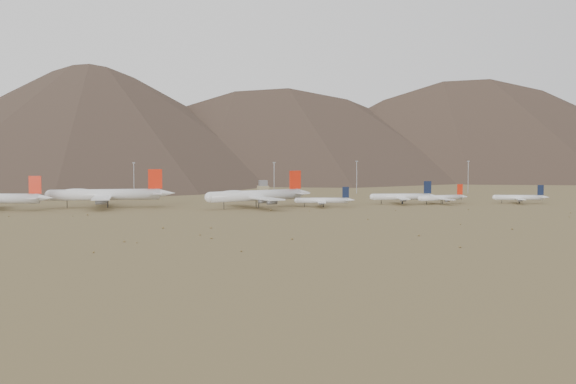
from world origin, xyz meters
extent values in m
plane|color=olive|center=(0.00, 0.00, 0.00)|extent=(3000.00, 3000.00, 0.00)
cone|color=white|center=(-116.01, 25.93, 7.45)|extent=(11.27, 7.45, 5.36)
cube|color=white|center=(-120.51, 26.92, 7.60)|extent=(9.35, 20.70, 0.36)
cube|color=red|center=(-121.63, 27.16, 15.26)|extent=(7.43, 2.12, 10.56)
cylinder|color=slate|center=(-144.34, 52.67, 4.64)|extent=(6.20, 3.85, 2.68)
cylinder|color=white|center=(-81.31, 39.68, 8.06)|extent=(66.34, 8.04, 6.84)
sphere|color=white|center=(-114.42, 40.28, 8.06)|extent=(6.71, 6.71, 6.71)
cone|color=white|center=(-44.23, 39.01, 8.57)|extent=(12.03, 6.37, 6.16)
cube|color=white|center=(-82.63, 39.70, 7.03)|extent=(11.69, 60.89, 0.86)
cube|color=white|center=(-49.53, 39.11, 8.74)|extent=(6.37, 23.17, 0.41)
cube|color=red|center=(-50.85, 39.13, 17.55)|extent=(8.62, 0.77, 12.14)
cylinder|color=black|center=(-104.48, 40.10, 2.32)|extent=(0.44, 0.44, 4.64)
cylinder|color=black|center=(-79.95, 41.37, 2.32)|extent=(0.55, 0.55, 4.64)
cylinder|color=black|center=(-80.02, 37.95, 2.32)|extent=(0.55, 0.55, 4.64)
ellipsoid|color=white|center=(-98.52, 39.99, 9.94)|extent=(21.28, 5.51, 4.11)
cylinder|color=slate|center=(-82.41, 51.84, 5.34)|extent=(6.68, 3.20, 3.08)
cylinder|color=slate|center=(-82.85, 27.56, 5.34)|extent=(6.68, 3.20, 3.08)
cylinder|color=slate|center=(-82.22, 62.77, 5.34)|extent=(6.68, 3.20, 3.08)
cylinder|color=slate|center=(-83.05, 16.64, 5.34)|extent=(6.68, 3.20, 3.08)
cylinder|color=white|center=(9.85, 20.51, 7.65)|extent=(60.98, 28.88, 6.50)
sphere|color=white|center=(-19.46, 9.10, 7.65)|extent=(6.37, 6.37, 6.37)
cone|color=white|center=(42.67, 33.29, 8.14)|extent=(12.67, 9.56, 5.85)
cube|color=white|center=(8.67, 20.05, 6.68)|extent=(30.30, 57.39, 0.81)
cube|color=white|center=(37.98, 31.47, 8.30)|extent=(13.23, 22.47, 0.39)
cube|color=red|center=(36.81, 31.01, 16.67)|extent=(7.83, 3.51, 11.53)
cylinder|color=black|center=(-10.67, 12.52, 2.20)|extent=(0.42, 0.42, 4.40)
cylinder|color=black|center=(10.43, 22.48, 2.20)|extent=(0.52, 0.52, 4.40)
cylinder|color=black|center=(11.61, 19.45, 2.20)|extent=(0.52, 0.52, 4.40)
ellipsoid|color=white|center=(-5.40, 14.57, 9.44)|extent=(20.53, 11.85, 3.90)
cylinder|color=slate|center=(4.49, 30.80, 5.07)|extent=(6.92, 5.01, 2.93)
cylinder|color=slate|center=(12.86, 9.31, 5.07)|extent=(6.92, 5.01, 2.93)
cylinder|color=slate|center=(0.72, 40.47, 5.07)|extent=(6.92, 5.01, 2.93)
cylinder|color=slate|center=(16.62, -0.37, 5.07)|extent=(6.92, 5.01, 2.93)
cylinder|color=white|center=(51.87, 19.68, 4.09)|extent=(31.90, 9.38, 3.46)
sphere|color=white|center=(36.24, 22.67, 4.09)|extent=(3.39, 3.39, 3.39)
cone|color=white|center=(69.37, 16.32, 4.35)|extent=(6.21, 4.13, 3.11)
cube|color=white|center=(51.24, 19.80, 3.57)|extent=(10.14, 27.75, 0.43)
cube|color=white|center=(66.87, 16.80, 4.44)|extent=(4.76, 10.72, 0.21)
cube|color=#101932|center=(66.24, 16.92, 9.23)|extent=(4.12, 1.08, 6.82)
cylinder|color=black|center=(40.93, 21.78, 1.18)|extent=(0.36, 0.36, 2.36)
cylinder|color=black|center=(52.65, 20.41, 1.18)|extent=(0.45, 0.45, 2.36)
cylinder|color=black|center=(52.33, 18.71, 1.18)|extent=(0.45, 0.45, 2.36)
cylinder|color=slate|center=(52.68, 27.30, 2.72)|extent=(3.42, 2.13, 1.55)
cylinder|color=slate|center=(49.80, 12.30, 2.72)|extent=(3.42, 2.13, 1.55)
cylinder|color=white|center=(107.74, 31.87, 4.87)|extent=(38.12, 7.95, 4.11)
sphere|color=white|center=(88.89, 33.80, 4.87)|extent=(4.03, 4.03, 4.03)
cone|color=white|center=(128.85, 29.72, 5.18)|extent=(7.16, 4.38, 3.70)
cube|color=white|center=(106.98, 31.95, 4.26)|extent=(9.33, 32.93, 0.51)
cube|color=white|center=(125.83, 30.03, 5.28)|extent=(4.65, 12.63, 0.25)
cube|color=#101932|center=(125.08, 30.10, 10.99)|extent=(4.94, 0.87, 8.12)
cylinder|color=black|center=(94.54, 33.22, 1.41)|extent=(0.43, 0.43, 2.82)
cylinder|color=black|center=(108.60, 32.82, 1.41)|extent=(0.54, 0.54, 2.82)
cylinder|color=black|center=(108.39, 30.77, 1.41)|extent=(0.54, 0.54, 2.82)
cylinder|color=slate|center=(107.91, 41.00, 3.24)|extent=(3.96, 2.23, 1.85)
cylinder|color=slate|center=(106.06, 22.90, 3.24)|extent=(3.96, 2.23, 1.85)
cylinder|color=white|center=(133.58, 27.68, 4.13)|extent=(32.07, 10.63, 3.49)
sphere|color=white|center=(117.94, 24.06, 4.13)|extent=(3.42, 3.42, 3.42)
cone|color=white|center=(151.09, 31.74, 4.39)|extent=(6.34, 4.36, 3.14)
cube|color=white|center=(132.95, 27.54, 3.61)|extent=(11.21, 27.97, 0.44)
cube|color=white|center=(148.59, 31.16, 4.48)|extent=(5.17, 10.84, 0.21)
cube|color=red|center=(147.97, 31.01, 9.31)|extent=(4.14, 1.25, 6.88)
cylinder|color=black|center=(122.63, 25.15, 1.19)|extent=(0.37, 0.37, 2.39)
cylinder|color=black|center=(134.01, 28.68, 1.19)|extent=(0.46, 0.46, 2.39)
cylinder|color=black|center=(134.40, 26.98, 1.19)|extent=(0.46, 0.46, 2.39)
cylinder|color=slate|center=(131.21, 35.05, 2.74)|extent=(3.48, 2.25, 1.57)
cylinder|color=slate|center=(134.69, 20.03, 2.74)|extent=(3.48, 2.25, 1.57)
cylinder|color=white|center=(185.65, 22.78, 3.98)|extent=(30.84, 10.94, 3.36)
sphere|color=white|center=(170.65, 26.62, 3.98)|extent=(3.30, 3.30, 3.30)
cone|color=white|center=(202.46, 18.48, 4.23)|extent=(6.15, 4.31, 3.03)
cube|color=white|center=(185.05, 22.93, 3.48)|extent=(11.38, 26.95, 0.42)
cube|color=white|center=(200.05, 19.09, 4.32)|extent=(5.20, 10.47, 0.20)
cube|color=#101932|center=(199.45, 19.24, 8.98)|extent=(3.98, 1.29, 6.64)
cylinder|color=black|center=(175.15, 25.46, 1.15)|extent=(0.35, 0.35, 2.30)
cylinder|color=black|center=(186.46, 23.44, 1.15)|extent=(0.44, 0.44, 2.30)
cylinder|color=black|center=(186.04, 21.81, 1.15)|extent=(0.44, 0.44, 2.30)
cylinder|color=slate|center=(186.89, 30.13, 2.65)|extent=(3.38, 2.23, 1.51)
cylinder|color=slate|center=(183.21, 15.73, 2.65)|extent=(3.38, 2.23, 1.51)
cube|color=gray|center=(30.00, 120.00, 4.00)|extent=(8.00, 8.00, 8.00)
cube|color=slate|center=(30.00, 120.00, 10.00)|extent=(6.00, 6.00, 4.00)
cylinder|color=gray|center=(-64.27, 128.32, 12.50)|extent=(0.50, 0.50, 25.00)
cube|color=gray|center=(-64.27, 128.32, 25.30)|extent=(2.00, 0.60, 0.80)
cylinder|color=gray|center=(37.89, 117.18, 12.50)|extent=(0.50, 0.50, 25.00)
cube|color=gray|center=(37.89, 117.18, 25.30)|extent=(2.00, 0.60, 0.80)
cylinder|color=gray|center=(108.05, 141.67, 12.50)|extent=(0.50, 0.50, 25.00)
cube|color=gray|center=(108.05, 141.67, 25.30)|extent=(2.00, 0.60, 0.80)
cylinder|color=gray|center=(194.99, 126.78, 12.50)|extent=(0.50, 0.50, 25.00)
cube|color=gray|center=(194.99, 126.78, 25.30)|extent=(2.00, 0.60, 0.80)
ellipsoid|color=olive|center=(132.44, -18.94, 0.27)|extent=(0.67, 0.67, 0.55)
ellipsoid|color=olive|center=(168.16, -70.96, 0.19)|extent=(0.71, 0.71, 0.39)
ellipsoid|color=olive|center=(1.64, -140.40, 0.35)|extent=(1.01, 1.01, 0.70)
ellipsoid|color=olive|center=(37.08, -10.46, 0.30)|extent=(0.69, 0.69, 0.59)
ellipsoid|color=olive|center=(-27.89, -91.21, 0.37)|extent=(0.92, 0.92, 0.75)
ellipsoid|color=olive|center=(-35.05, -118.18, 0.25)|extent=(0.81, 0.81, 0.51)
ellipsoid|color=olive|center=(60.85, -177.11, 0.28)|extent=(1.08, 1.08, 0.57)
ellipsoid|color=olive|center=(-130.88, -12.19, 0.24)|extent=(0.79, 0.79, 0.49)
ellipsoid|color=olive|center=(-77.88, -166.51, 0.36)|extent=(0.81, 0.81, 0.71)
ellipsoid|color=olive|center=(-23.90, -173.29, 0.29)|extent=(0.78, 0.78, 0.57)
ellipsoid|color=olive|center=(109.88, -121.68, 0.31)|extent=(1.09, 1.09, 0.62)
ellipsoid|color=olive|center=(94.76, -96.77, 0.26)|extent=(0.70, 0.70, 0.53)
ellipsoid|color=olive|center=(88.36, -15.08, 0.23)|extent=(0.53, 0.53, 0.46)
ellipsoid|color=olive|center=(56.76, -64.93, 0.27)|extent=(0.62, 0.62, 0.53)
ellipsoid|color=olive|center=(-89.25, -11.53, 0.34)|extent=(1.00, 1.00, 0.67)
ellipsoid|color=olive|center=(-96.59, -17.94, 0.18)|extent=(0.61, 0.61, 0.36)
ellipsoid|color=olive|center=(-50.09, -87.88, 0.44)|extent=(1.08, 1.08, 0.89)
ellipsoid|color=olive|center=(-67.26, -136.35, 0.37)|extent=(0.92, 0.92, 0.75)
ellipsoid|color=olive|center=(181.03, -50.07, 0.33)|extent=(0.77, 0.77, 0.65)
ellipsoid|color=olive|center=(-31.30, -131.88, 0.30)|extent=(1.10, 1.10, 0.60)
ellipsoid|color=olive|center=(58.14, -138.64, 0.38)|extent=(0.94, 0.94, 0.75)
ellipsoid|color=olive|center=(-62.14, -140.33, 0.22)|extent=(0.78, 0.78, 0.43)
ellipsoid|color=olive|center=(15.90, -0.87, 0.46)|extent=(1.09, 1.09, 0.91)
camera|label=1|loc=(-61.58, -467.50, 41.17)|focal=50.00mm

